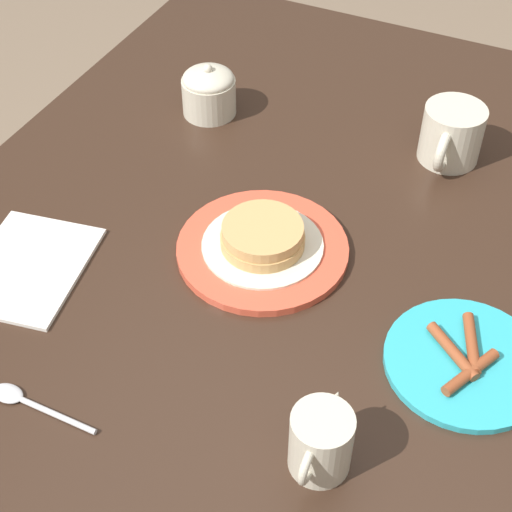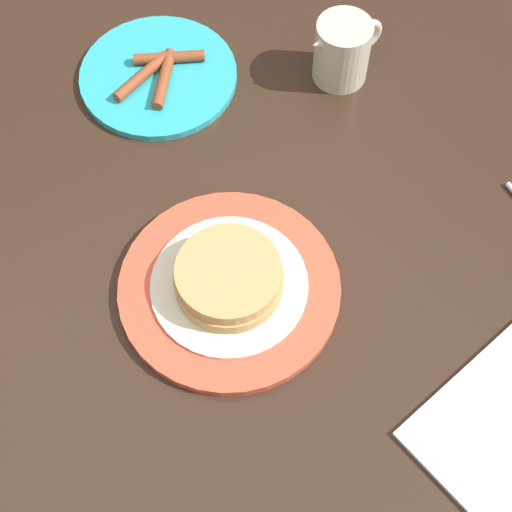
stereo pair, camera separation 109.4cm
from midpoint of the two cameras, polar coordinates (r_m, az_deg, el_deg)
ground_plane at (r=1.53m, az=8.29°, el=-34.24°), size 8.00×8.00×0.00m
dining_table at (r=0.93m, az=12.66°, el=-26.87°), size 1.26×1.05×0.73m
pancake_plate at (r=0.80m, az=9.80°, el=-26.82°), size 0.24×0.24×0.05m
side_plate_bacon at (r=0.84m, az=32.74°, el=-36.68°), size 0.20×0.20×0.02m
coffee_mug at (r=0.94m, az=26.54°, el=-11.47°), size 0.13×0.10×0.09m
creamer_pitcher at (r=0.75m, az=21.96°, el=-49.78°), size 0.11×0.07×0.09m
sugar_bowl at (r=0.93m, az=2.07°, el=-6.26°), size 0.09×0.09×0.09m
napkin at (r=0.81m, az=-16.22°, el=-28.69°), size 0.21×0.18×0.01m
spoon at (r=0.78m, az=-16.40°, el=-44.56°), size 0.03×0.14×0.01m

